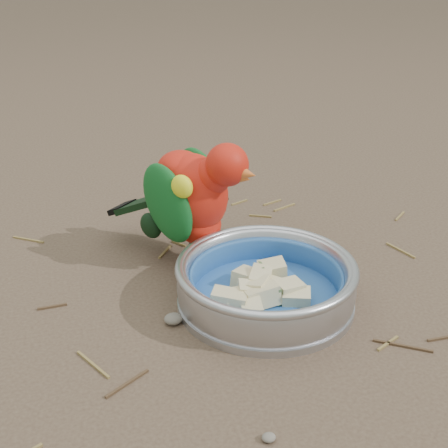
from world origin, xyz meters
name	(u,v)px	position (x,y,z in m)	size (l,w,h in m)	color
ground	(251,343)	(0.00, 0.00, 0.00)	(60.00, 60.00, 0.00)	brown
food_bowl	(265,299)	(0.04, 0.08, 0.01)	(0.23, 0.23, 0.02)	#B2B2BA
bowl_wall	(266,279)	(0.04, 0.08, 0.04)	(0.23, 0.23, 0.04)	#B2B2BA
fruit_wedges	(266,284)	(0.04, 0.08, 0.03)	(0.14, 0.14, 0.03)	beige
lory_parrot	(194,204)	(-0.02, 0.22, 0.09)	(0.11, 0.23, 0.18)	red
ground_debris	(251,331)	(0.01, 0.02, 0.00)	(0.90, 0.80, 0.01)	olive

